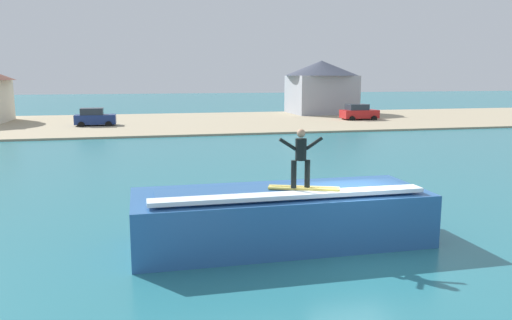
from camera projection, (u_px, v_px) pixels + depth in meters
name	position (u px, v px, depth m)	size (l,w,h in m)	color
ground_plane	(352.00, 247.00, 14.82)	(260.00, 260.00, 0.00)	#276F7A
wave_crest	(281.00, 216.00, 15.12)	(8.73, 3.20, 1.76)	#2A5C9B
surfboard	(304.00, 188.00, 14.50)	(2.03, 1.11, 0.06)	#EAD159
surfer	(301.00, 155.00, 14.27)	(1.30, 0.32, 1.68)	black
shoreline_bank	(196.00, 122.00, 53.60)	(120.00, 24.08, 0.16)	tan
car_near_shore	(95.00, 118.00, 48.94)	(3.84, 2.13, 1.86)	navy
car_far_shore	(359.00, 112.00, 55.72)	(3.97, 2.28, 1.86)	red
house_gabled_white	(321.00, 85.00, 64.39)	(9.39, 9.39, 6.83)	#9EA3AD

